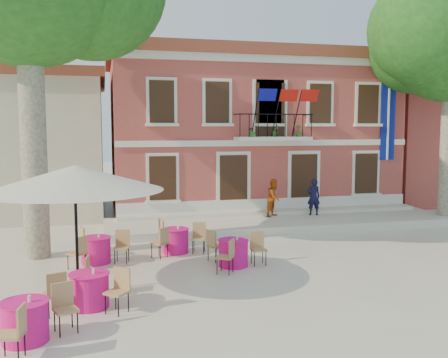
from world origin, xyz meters
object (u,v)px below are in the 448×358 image
Objects in this scene: pedestrian_navy at (314,197)px; cafe_table_3 at (96,249)px; cafe_table_2 at (25,319)px; cafe_table_4 at (175,239)px; cafe_table_1 at (233,251)px; pedestrian_orange at (274,198)px; patio_umbrella at (75,178)px; cafe_table_0 at (89,288)px.

cafe_table_3 is (-8.79, -4.45, -0.63)m from pedestrian_navy.
cafe_table_4 is at bearing 58.78° from cafe_table_2.
cafe_table_1 is (-4.97, -5.72, -0.63)m from pedestrian_navy.
pedestrian_orange is 6.74m from cafe_table_1.
pedestrian_navy is 9.87m from cafe_table_3.
patio_umbrella is 2.24× the size of cafe_table_0.
cafe_table_1 and cafe_table_2 have the same top height.
patio_umbrella is at bearing -98.07° from cafe_table_3.
patio_umbrella is 2.71× the size of pedestrian_navy.
pedestrian_orange is at bearing 50.00° from cafe_table_2.
cafe_table_0 is at bearing -119.65° from cafe_table_4.
patio_umbrella reaches higher than cafe_table_0.
cafe_table_4 is (2.51, 4.40, 0.00)m from cafe_table_0.
pedestrian_orange is 0.85× the size of cafe_table_4.
pedestrian_orange is at bearing 44.24° from patio_umbrella.
patio_umbrella is 3.59m from cafe_table_2.
cafe_table_2 is 5.42m from cafe_table_3.
patio_umbrella is at bearing -161.38° from cafe_table_1.
pedestrian_orange is at bearing 60.85° from cafe_table_1.
cafe_table_0 is at bearing -147.87° from cafe_table_1.
cafe_table_4 is (2.80, 3.36, -2.34)m from patio_umbrella.
pedestrian_orange is 0.84× the size of cafe_table_0.
cafe_table_2 is at bearing -102.73° from cafe_table_3.
cafe_table_0 is at bearing -74.13° from patio_umbrella.
cafe_table_0 is 3.73m from cafe_table_3.
cafe_table_0 is 1.01× the size of cafe_table_3.
pedestrian_navy reaches higher than cafe_table_3.
pedestrian_orange is at bearing 49.20° from cafe_table_0.
patio_umbrella reaches higher than cafe_table_2.
cafe_table_1 is 1.03× the size of cafe_table_3.
patio_umbrella is 11.74m from pedestrian_navy.
cafe_table_4 is at bearing 38.34° from pedestrian_navy.
cafe_table_0 is at bearing -172.47° from pedestrian_orange.
cafe_table_3 is 2.51m from cafe_table_4.
patio_umbrella is at bearing 105.87° from cafe_table_0.
pedestrian_navy is 7.43m from cafe_table_4.
pedestrian_orange reaches higher than cafe_table_0.
pedestrian_navy is at bearing 42.67° from cafe_table_0.
cafe_table_2 is at bearing -125.38° from cafe_table_0.
cafe_table_4 is (3.61, 5.96, 0.00)m from cafe_table_2.
cafe_table_3 and cafe_table_4 have the same top height.
pedestrian_orange reaches higher than cafe_table_1.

